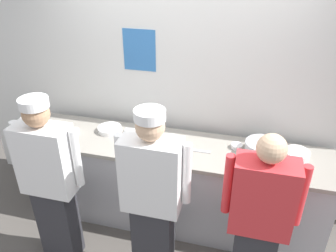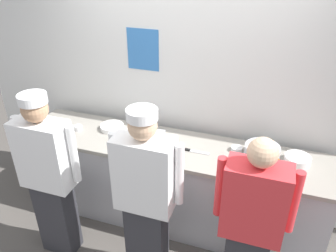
{
  "view_description": "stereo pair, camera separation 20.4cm",
  "coord_description": "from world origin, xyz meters",
  "px_view_note": "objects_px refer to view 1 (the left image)",
  "views": [
    {
      "loc": [
        0.66,
        -2.31,
        2.68
      ],
      "look_at": [
        -0.04,
        0.39,
        1.12
      ],
      "focal_mm": 35.95,
      "sensor_mm": 36.0,
      "label": 1
    },
    {
      "loc": [
        0.86,
        -2.25,
        2.68
      ],
      "look_at": [
        -0.04,
        0.39,
        1.12
      ],
      "focal_mm": 35.95,
      "sensor_mm": 36.0,
      "label": 2
    }
  ],
  "objects_px": {
    "plate_stack_front": "(297,154)",
    "plate_stack_rear": "(110,129)",
    "mixing_bowl_steel": "(262,148)",
    "ramekin_orange_sauce": "(75,131)",
    "deli_cup": "(173,140)",
    "chef_far_right": "(259,220)",
    "ramekin_green_sauce": "(246,163)",
    "chef_center": "(152,197)",
    "sheet_tray": "(142,138)",
    "chef_near_left": "(50,180)",
    "ramekin_yellow_sauce": "(237,146)",
    "ramekin_red_sauce": "(44,134)",
    "squeeze_bottle_primary": "(277,162)",
    "chefs_knife": "(194,150)"
  },
  "relations": [
    {
      "from": "chef_near_left",
      "to": "chef_far_right",
      "type": "height_order",
      "value": "chef_near_left"
    },
    {
      "from": "ramekin_red_sauce",
      "to": "sheet_tray",
      "type": "bearing_deg",
      "value": 10.03
    },
    {
      "from": "mixing_bowl_steel",
      "to": "ramekin_green_sauce",
      "type": "bearing_deg",
      "value": -120.68
    },
    {
      "from": "chef_center",
      "to": "ramekin_red_sauce",
      "type": "relative_size",
      "value": 15.93
    },
    {
      "from": "sheet_tray",
      "to": "chefs_knife",
      "type": "bearing_deg",
      "value": -6.79
    },
    {
      "from": "squeeze_bottle_primary",
      "to": "sheet_tray",
      "type": "bearing_deg",
      "value": 170.92
    },
    {
      "from": "sheet_tray",
      "to": "ramekin_green_sauce",
      "type": "bearing_deg",
      "value": -10.2
    },
    {
      "from": "chef_far_right",
      "to": "squeeze_bottle_primary",
      "type": "bearing_deg",
      "value": 78.02
    },
    {
      "from": "mixing_bowl_steel",
      "to": "plate_stack_front",
      "type": "bearing_deg",
      "value": 4.23
    },
    {
      "from": "ramekin_red_sauce",
      "to": "squeeze_bottle_primary",
      "type": "bearing_deg",
      "value": -0.76
    },
    {
      "from": "ramekin_red_sauce",
      "to": "deli_cup",
      "type": "height_order",
      "value": "deli_cup"
    },
    {
      "from": "mixing_bowl_steel",
      "to": "squeeze_bottle_primary",
      "type": "height_order",
      "value": "squeeze_bottle_primary"
    },
    {
      "from": "chef_near_left",
      "to": "mixing_bowl_steel",
      "type": "relative_size",
      "value": 5.22
    },
    {
      "from": "ramekin_red_sauce",
      "to": "chef_near_left",
      "type": "bearing_deg",
      "value": -54.37
    },
    {
      "from": "chef_near_left",
      "to": "plate_stack_rear",
      "type": "relative_size",
      "value": 6.74
    },
    {
      "from": "plate_stack_front",
      "to": "deli_cup",
      "type": "bearing_deg",
      "value": -177.67
    },
    {
      "from": "chef_near_left",
      "to": "deli_cup",
      "type": "distance_m",
      "value": 1.18
    },
    {
      "from": "mixing_bowl_steel",
      "to": "ramekin_green_sauce",
      "type": "relative_size",
      "value": 3.87
    },
    {
      "from": "mixing_bowl_steel",
      "to": "ramekin_orange_sauce",
      "type": "height_order",
      "value": "mixing_bowl_steel"
    },
    {
      "from": "deli_cup",
      "to": "chef_far_right",
      "type": "bearing_deg",
      "value": -41.11
    },
    {
      "from": "ramekin_yellow_sauce",
      "to": "chefs_knife",
      "type": "xyz_separation_m",
      "value": [
        -0.39,
        -0.15,
        -0.02
      ]
    },
    {
      "from": "chef_center",
      "to": "chef_far_right",
      "type": "relative_size",
      "value": 1.05
    },
    {
      "from": "sheet_tray",
      "to": "ramekin_yellow_sauce",
      "type": "relative_size",
      "value": 3.77
    },
    {
      "from": "chef_center",
      "to": "chef_far_right",
      "type": "distance_m",
      "value": 0.83
    },
    {
      "from": "chef_far_right",
      "to": "chef_near_left",
      "type": "bearing_deg",
      "value": -179.5
    },
    {
      "from": "chef_center",
      "to": "sheet_tray",
      "type": "bearing_deg",
      "value": 114.27
    },
    {
      "from": "ramekin_yellow_sauce",
      "to": "ramekin_orange_sauce",
      "type": "distance_m",
      "value": 1.63
    },
    {
      "from": "chef_near_left",
      "to": "chef_far_right",
      "type": "xyz_separation_m",
      "value": [
        1.74,
        0.02,
        -0.05
      ]
    },
    {
      "from": "squeeze_bottle_primary",
      "to": "chefs_knife",
      "type": "distance_m",
      "value": 0.76
    },
    {
      "from": "ramekin_orange_sauce",
      "to": "plate_stack_rear",
      "type": "bearing_deg",
      "value": 21.59
    },
    {
      "from": "ramekin_orange_sauce",
      "to": "chefs_knife",
      "type": "bearing_deg",
      "value": -0.53
    },
    {
      "from": "ramekin_green_sauce",
      "to": "plate_stack_front",
      "type": "bearing_deg",
      "value": 28.52
    },
    {
      "from": "ramekin_orange_sauce",
      "to": "ramekin_yellow_sauce",
      "type": "bearing_deg",
      "value": 4.73
    },
    {
      "from": "plate_stack_rear",
      "to": "chefs_knife",
      "type": "bearing_deg",
      "value": -8.77
    },
    {
      "from": "mixing_bowl_steel",
      "to": "ramekin_orange_sauce",
      "type": "xyz_separation_m",
      "value": [
        -1.86,
        -0.08,
        -0.04
      ]
    },
    {
      "from": "ramekin_orange_sauce",
      "to": "chef_near_left",
      "type": "bearing_deg",
      "value": -79.85
    },
    {
      "from": "chef_far_right",
      "to": "chefs_knife",
      "type": "bearing_deg",
      "value": 133.38
    },
    {
      "from": "chef_near_left",
      "to": "squeeze_bottle_primary",
      "type": "bearing_deg",
      "value": 16.25
    },
    {
      "from": "plate_stack_front",
      "to": "plate_stack_rear",
      "type": "distance_m",
      "value": 1.84
    },
    {
      "from": "chef_near_left",
      "to": "ramekin_orange_sauce",
      "type": "height_order",
      "value": "chef_near_left"
    },
    {
      "from": "chef_center",
      "to": "mixing_bowl_steel",
      "type": "xyz_separation_m",
      "value": [
        0.82,
        0.77,
        0.11
      ]
    },
    {
      "from": "ramekin_green_sauce",
      "to": "ramekin_red_sauce",
      "type": "xyz_separation_m",
      "value": [
        -2.01,
        0.01,
        -0.0
      ]
    },
    {
      "from": "mixing_bowl_steel",
      "to": "ramekin_green_sauce",
      "type": "xyz_separation_m",
      "value": [
        -0.13,
        -0.21,
        -0.04
      ]
    },
    {
      "from": "plate_stack_rear",
      "to": "chefs_knife",
      "type": "distance_m",
      "value": 0.92
    },
    {
      "from": "squeeze_bottle_primary",
      "to": "deli_cup",
      "type": "distance_m",
      "value": 0.98
    },
    {
      "from": "squeeze_bottle_primary",
      "to": "deli_cup",
      "type": "xyz_separation_m",
      "value": [
        -0.95,
        0.21,
        -0.05
      ]
    },
    {
      "from": "ramekin_yellow_sauce",
      "to": "ramekin_red_sauce",
      "type": "xyz_separation_m",
      "value": [
        -1.91,
        -0.26,
        0.0
      ]
    },
    {
      "from": "ramekin_yellow_sauce",
      "to": "chefs_knife",
      "type": "bearing_deg",
      "value": -159.47
    },
    {
      "from": "ramekin_orange_sauce",
      "to": "squeeze_bottle_primary",
      "type": "bearing_deg",
      "value": -4.38
    },
    {
      "from": "sheet_tray",
      "to": "ramekin_green_sauce",
      "type": "distance_m",
      "value": 1.05
    }
  ]
}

